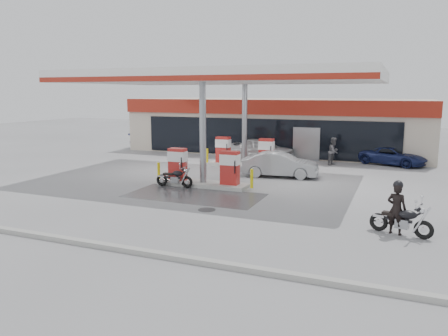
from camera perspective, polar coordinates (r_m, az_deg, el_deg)
The scene contains 16 objects.
ground at distance 19.69m, azimuth -5.17°, elevation -3.45°, with size 90.00×90.00×0.00m, color gray.
wet_patch at distance 19.47m, azimuth -3.86°, elevation -3.58°, with size 6.00×3.00×0.00m, color #4C4C4F.
drain_cover at distance 17.10m, azimuth -2.27°, elevation -5.47°, with size 0.70×0.70×0.01m, color #38383A.
kerb at distance 14.07m, azimuth -18.51°, elevation -9.11°, with size 28.00×0.25×0.15m, color gray.
store_building at distance 34.19m, azimuth 7.17°, elevation 5.60°, with size 22.00×8.22×4.00m.
canopy at distance 23.72m, azimuth 0.28°, elevation 11.69°, with size 16.00×10.02×5.51m.
pump_island_near at distance 21.30m, azimuth -2.74°, elevation -0.44°, with size 5.14×1.30×1.78m.
pump_island_far at distance 26.79m, azimuth 2.67°, elevation 1.70°, with size 5.14×1.30×1.78m.
main_motorcycle at distance 15.15m, azimuth 22.23°, elevation -6.48°, with size 1.97×0.91×1.03m.
biker_main at distance 15.10m, azimuth 21.61°, elevation -5.00°, with size 0.61×0.40×1.67m, color black.
parked_motorcycle at distance 21.16m, azimuth -6.43°, elevation -1.33°, with size 1.91×0.73×0.98m.
sedan_white at distance 29.75m, azimuth 5.00°, elevation 2.54°, with size 1.73×4.30×1.46m, color silver.
attendant at distance 28.16m, azimuth 14.14°, elevation 2.13°, with size 0.84×0.66×1.74m, color #4C4C50.
hatchback_silver at distance 23.69m, azimuth 7.32°, elevation 0.44°, with size 1.42×4.07×1.34m, color gray.
parked_car_left at distance 35.59m, azimuth -9.26°, elevation 3.46°, with size 1.72×4.23×1.23m, color #161A4C.
parked_car_right at distance 29.36m, azimuth 21.18°, elevation 1.47°, with size 1.87×4.05×1.13m, color navy.
Camera 1 is at (8.84, -17.00, 4.54)m, focal length 35.00 mm.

